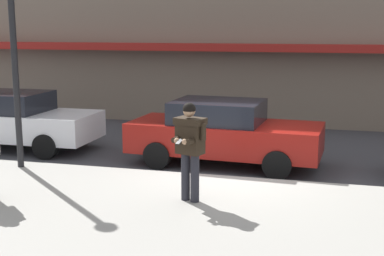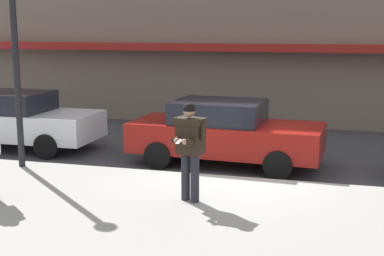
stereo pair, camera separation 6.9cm
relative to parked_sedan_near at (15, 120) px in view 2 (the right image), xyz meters
name	(u,v)px [view 2 (the right image)]	position (x,y,z in m)	size (l,w,h in m)	color
ground_plane	(234,180)	(6.30, -1.48, -0.79)	(80.00, 80.00, 0.00)	#3D3D42
sidewalk	(262,228)	(7.30, -4.33, -0.72)	(32.00, 5.30, 0.14)	#99968E
curb_paint_line	(280,182)	(7.30, -1.43, -0.79)	(28.00, 0.12, 0.01)	silver
parked_sedan_near	(15,120)	(0.00, 0.00, 0.00)	(4.50, 1.93, 1.54)	silver
parked_sedan_mid	(224,132)	(5.83, -0.24, 0.00)	(4.60, 2.13, 1.54)	maroon
man_texting_on_phone	(190,141)	(5.87, -3.49, 0.46)	(0.62, 0.64, 1.81)	#23232B
street_lamp_post	(14,32)	(1.54, -2.13, 2.35)	(0.36, 0.36, 4.88)	black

